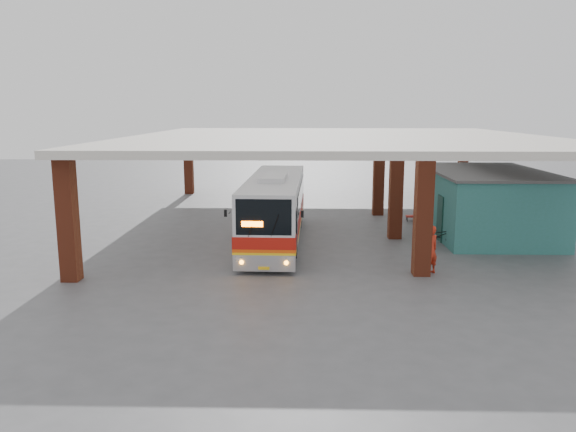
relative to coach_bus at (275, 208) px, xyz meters
The scene contains 8 objects.
ground 3.64m from the coach_bus, 38.17° to the right, with size 90.00×90.00×0.00m, color #515154.
brick_columns 5.02m from the coach_bus, 36.59° to the left, with size 20.10×21.60×4.35m.
canopy_roof 6.17m from the coach_bus, 55.48° to the left, with size 21.00×23.00×0.30m, color beige.
shop_building 10.26m from the coach_bus, 11.09° to the left, with size 5.20×8.20×3.11m.
coach_bus is the anchor object (origin of this frame).
motorcycle 7.38m from the coach_bus, ahead, with size 0.65×1.87×0.98m, color black.
pedestrian 7.68m from the coach_bus, 39.14° to the right, with size 0.66×0.43×1.80m, color red.
red_chair 8.97m from the coach_bus, 35.56° to the left, with size 0.48×0.48×0.90m.
Camera 1 is at (-1.35, -22.92, 5.94)m, focal length 35.00 mm.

